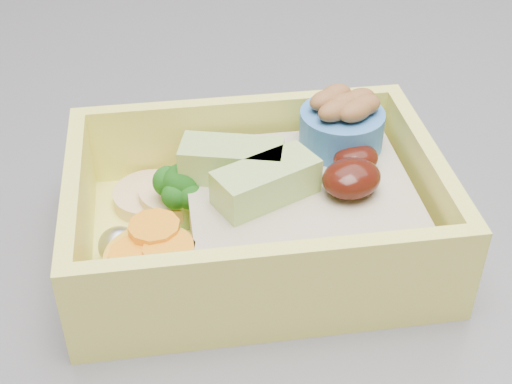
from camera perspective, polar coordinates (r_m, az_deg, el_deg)
bento_box at (r=0.38m, az=0.82°, el=-1.23°), size 0.23×0.20×0.07m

